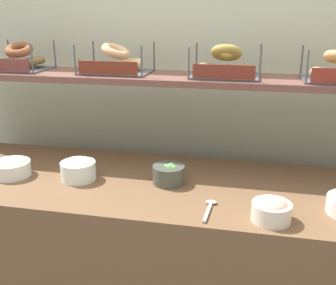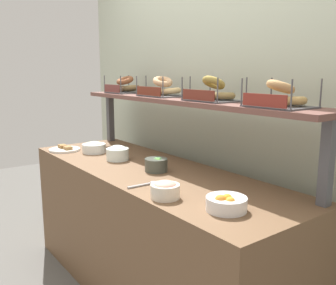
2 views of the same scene
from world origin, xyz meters
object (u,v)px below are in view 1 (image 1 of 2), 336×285
(bagel_basket_cinnamon_raisin, at_px, (20,60))
(bagel_basket_plain, at_px, (116,63))
(bowl_veggie_mix, at_px, (169,174))
(serving_spoon_near_plate, at_px, (210,207))
(bowl_lox_spread, at_px, (272,210))
(bowl_scallion_spread, at_px, (11,167))
(bagel_basket_everything, at_px, (225,66))
(bowl_cream_cheese, at_px, (78,169))

(bagel_basket_cinnamon_raisin, relative_size, bagel_basket_plain, 0.87)
(bowl_veggie_mix, bearing_deg, serving_spoon_near_plate, -44.43)
(bagel_basket_plain, bearing_deg, bowl_lox_spread, -35.16)
(bowl_veggie_mix, relative_size, bagel_basket_plain, 0.42)
(bowl_veggie_mix, xyz_separation_m, bowl_scallion_spread, (-0.72, -0.06, -0.00))
(bagel_basket_plain, relative_size, bagel_basket_everything, 1.05)
(bowl_lox_spread, distance_m, bagel_basket_plain, 1.02)
(bagel_basket_cinnamon_raisin, bearing_deg, bowl_scallion_spread, -72.37)
(bowl_lox_spread, relative_size, bagel_basket_cinnamon_raisin, 0.50)
(bowl_scallion_spread, height_order, serving_spoon_near_plate, bowl_scallion_spread)
(bowl_lox_spread, xyz_separation_m, bagel_basket_plain, (-0.75, 0.53, 0.43))
(serving_spoon_near_plate, relative_size, bagel_basket_cinnamon_raisin, 0.62)
(bowl_lox_spread, bearing_deg, bagel_basket_cinnamon_raisin, 157.47)
(serving_spoon_near_plate, height_order, bagel_basket_everything, bagel_basket_everything)
(bagel_basket_cinnamon_raisin, xyz_separation_m, bagel_basket_everything, (1.03, -0.01, 0.00))
(bowl_cream_cheese, relative_size, bowl_lox_spread, 1.09)
(serving_spoon_near_plate, bearing_deg, bowl_lox_spread, -11.68)
(bowl_lox_spread, distance_m, bagel_basket_cinnamon_raisin, 1.43)
(bowl_scallion_spread, height_order, bowl_cream_cheese, bowl_cream_cheese)
(bowl_lox_spread, relative_size, bagel_basket_everything, 0.46)
(bowl_cream_cheese, xyz_separation_m, bowl_lox_spread, (0.83, -0.20, -0.01))
(bowl_veggie_mix, bearing_deg, bowl_lox_spread, -29.79)
(serving_spoon_near_plate, bearing_deg, bagel_basket_plain, 137.43)
(bowl_cream_cheese, distance_m, bagel_basket_everything, 0.80)
(bowl_scallion_spread, xyz_separation_m, bagel_basket_everything, (0.92, 0.33, 0.44))
(bowl_scallion_spread, distance_m, bagel_basket_everything, 1.08)
(bowl_cream_cheese, bearing_deg, bowl_veggie_mix, 5.85)
(bowl_scallion_spread, distance_m, bagel_basket_cinnamon_raisin, 0.56)
(bowl_scallion_spread, xyz_separation_m, serving_spoon_near_plate, (0.92, -0.13, -0.03))
(bagel_basket_plain, distance_m, bagel_basket_everything, 0.53)
(bagel_basket_everything, bearing_deg, bagel_basket_plain, 178.45)
(bowl_lox_spread, relative_size, serving_spoon_near_plate, 0.81)
(bagel_basket_cinnamon_raisin, distance_m, bagel_basket_plain, 0.51)
(bowl_cream_cheese, bearing_deg, bagel_basket_cinnamon_raisin, 143.35)
(bowl_scallion_spread, bearing_deg, bowl_cream_cheese, 4.27)
(bowl_lox_spread, relative_size, bagel_basket_plain, 0.43)
(bowl_veggie_mix, bearing_deg, bagel_basket_plain, 138.67)
(bowl_lox_spread, bearing_deg, bowl_scallion_spread, 171.06)
(bowl_veggie_mix, bearing_deg, bagel_basket_cinnamon_raisin, 161.58)
(bagel_basket_everything, bearing_deg, serving_spoon_near_plate, -90.26)
(bagel_basket_cinnamon_raisin, bearing_deg, bagel_basket_everything, -0.36)
(bowl_lox_spread, height_order, bagel_basket_cinnamon_raisin, bagel_basket_cinnamon_raisin)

